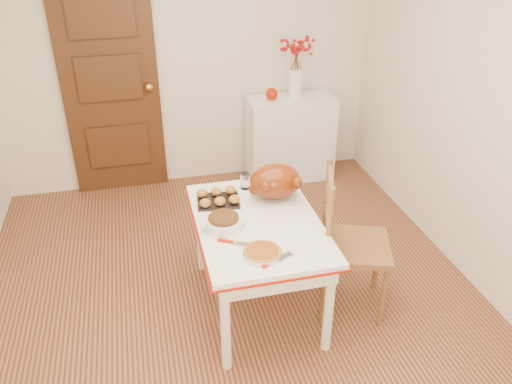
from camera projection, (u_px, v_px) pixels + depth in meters
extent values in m
cube|color=#4B2414|center=(234.00, 306.00, 3.57)|extent=(3.50, 4.00, 0.00)
cube|color=beige|center=(187.00, 54.00, 4.65)|extent=(3.50, 0.00, 2.50)
cube|color=beige|center=(495.00, 115.00, 3.32)|extent=(0.00, 4.00, 2.50)
cube|color=#3F1C0F|center=(110.00, 85.00, 4.58)|extent=(0.85, 0.06, 2.06)
cube|color=white|center=(290.00, 139.00, 5.07)|extent=(0.83, 0.37, 0.83)
sphere|color=#A81403|center=(272.00, 94.00, 4.79)|extent=(0.11, 0.11, 0.11)
cylinder|color=#8F4312|center=(262.00, 252.00, 2.92)|extent=(0.23, 0.23, 0.05)
cylinder|color=white|center=(245.00, 181.00, 3.59)|extent=(0.07, 0.07, 0.12)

